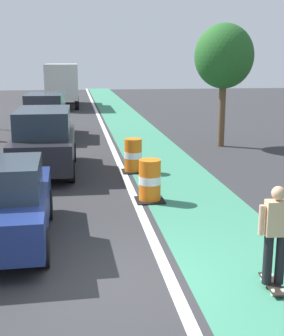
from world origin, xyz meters
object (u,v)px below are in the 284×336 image
(parked_sedan_nearest, at_px, (0,203))
(street_tree_sidewalk, at_px, (224,57))
(parked_suv_third, at_px, (46,115))
(traffic_barrel_mid, at_px, (133,156))
(parked_suv_second, at_px, (45,141))
(traffic_barrel_front, at_px, (150,181))
(delivery_truck_down_block, at_px, (62,82))
(skateboarder_on_lane, at_px, (276,234))

(parked_sedan_nearest, bearing_deg, street_tree_sidewalk, 52.02)
(parked_suv_third, height_order, traffic_barrel_mid, parked_suv_third)
(parked_suv_second, relative_size, traffic_barrel_front, 4.24)
(parked_sedan_nearest, distance_m, traffic_barrel_mid, 6.53)
(parked_suv_second, bearing_deg, parked_sedan_nearest, -94.88)
(traffic_barrel_front, bearing_deg, parked_sedan_nearest, -144.60)
(parked_sedan_nearest, xyz_separation_m, parked_suv_second, (0.51, 6.01, 0.20))
(parked_suv_second, distance_m, delivery_truck_down_block, 21.60)
(street_tree_sidewalk, bearing_deg, traffic_barrel_front, -119.94)
(parked_suv_second, bearing_deg, skateboarder_on_lane, -64.66)
(parked_suv_third, xyz_separation_m, traffic_barrel_mid, (3.15, -7.36, -0.50))
(skateboarder_on_lane, distance_m, parked_sedan_nearest, 5.22)
(traffic_barrel_front, distance_m, street_tree_sidewalk, 8.97)
(parked_suv_third, bearing_deg, traffic_barrel_front, -73.30)
(skateboarder_on_lane, bearing_deg, traffic_barrel_front, 103.77)
(delivery_truck_down_block, height_order, street_tree_sidewalk, street_tree_sidewalk)
(parked_suv_second, bearing_deg, traffic_barrel_front, -51.92)
(delivery_truck_down_block, bearing_deg, traffic_barrel_mid, -82.97)
(parked_suv_second, xyz_separation_m, street_tree_sidewalk, (7.04, 3.66, 2.63))
(traffic_barrel_front, distance_m, delivery_truck_down_block, 25.39)
(street_tree_sidewalk, bearing_deg, skateboarder_on_lane, -103.77)
(parked_suv_third, bearing_deg, skateboarder_on_lane, -74.22)
(parked_sedan_nearest, xyz_separation_m, traffic_barrel_front, (3.35, 2.38, -0.30))
(traffic_barrel_mid, bearing_deg, traffic_barrel_front, -89.56)
(traffic_barrel_front, height_order, delivery_truck_down_block, delivery_truck_down_block)
(delivery_truck_down_block, bearing_deg, parked_sedan_nearest, -91.28)
(parked_sedan_nearest, xyz_separation_m, street_tree_sidewalk, (7.55, 9.67, 2.83))
(parked_sedan_nearest, height_order, parked_suv_third, parked_suv_third)
(parked_suv_third, bearing_deg, delivery_truck_down_block, 88.27)
(traffic_barrel_mid, bearing_deg, parked_suv_third, 113.18)
(traffic_barrel_mid, relative_size, street_tree_sidewalk, 0.22)
(parked_sedan_nearest, bearing_deg, parked_suv_second, 85.12)
(skateboarder_on_lane, relative_size, parked_suv_second, 0.37)
(skateboarder_on_lane, distance_m, traffic_barrel_mid, 8.25)
(parked_suv_third, bearing_deg, street_tree_sidewalk, -24.14)
(parked_suv_second, xyz_separation_m, traffic_barrel_mid, (2.81, -0.40, -0.50))
(skateboarder_on_lane, relative_size, delivery_truck_down_block, 0.22)
(street_tree_sidewalk, bearing_deg, parked_suv_third, 155.86)
(parked_suv_third, bearing_deg, parked_suv_second, -87.24)
(skateboarder_on_lane, height_order, street_tree_sidewalk, street_tree_sidewalk)
(traffic_barrel_mid, height_order, delivery_truck_down_block, delivery_truck_down_block)
(parked_suv_second, relative_size, street_tree_sidewalk, 0.93)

